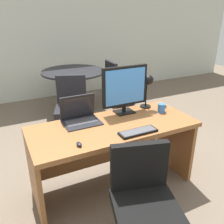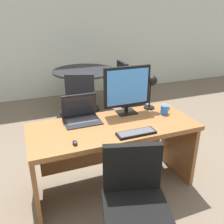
{
  "view_description": "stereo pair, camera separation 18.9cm",
  "coord_description": "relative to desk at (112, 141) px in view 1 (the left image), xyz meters",
  "views": [
    {
      "loc": [
        -0.94,
        -1.86,
        1.75
      ],
      "look_at": [
        0.0,
        0.03,
        0.85
      ],
      "focal_mm": 38.74,
      "sensor_mm": 36.0,
      "label": 1
    },
    {
      "loc": [
        -0.77,
        -1.94,
        1.75
      ],
      "look_at": [
        0.0,
        0.03,
        0.85
      ],
      "focal_mm": 38.74,
      "sensor_mm": 36.0,
      "label": 2
    }
  ],
  "objects": [
    {
      "name": "monitor",
      "position": [
        0.24,
        0.18,
        0.48
      ],
      "size": [
        0.5,
        0.16,
        0.5
      ],
      "color": "black",
      "rests_on": "desk"
    },
    {
      "name": "office_chair",
      "position": [
        -0.13,
        -0.8,
        -0.17
      ],
      "size": [
        0.57,
        0.58,
        0.86
      ],
      "color": "black",
      "rests_on": "ground"
    },
    {
      "name": "keyboard",
      "position": [
        0.12,
        -0.29,
        0.21
      ],
      "size": [
        0.36,
        0.12,
        0.02
      ],
      "color": "black",
      "rests_on": "desk"
    },
    {
      "name": "coffee_mug",
      "position": [
        0.6,
        0.01,
        0.25
      ],
      "size": [
        0.1,
        0.08,
        0.1
      ],
      "color": "blue",
      "rests_on": "desk"
    },
    {
      "name": "back_wall",
      "position": [
        0.0,
        3.21,
        0.87
      ],
      "size": [
        10.0,
        0.1,
        2.8
      ],
      "primitive_type": "cube",
      "color": "silver",
      "rests_on": "ground"
    },
    {
      "name": "meeting_chair_near",
      "position": [
        -0.01,
        1.31,
        -0.18
      ],
      "size": [
        0.59,
        0.61,
        0.87
      ],
      "color": "black",
      "rests_on": "ground"
    },
    {
      "name": "laptop",
      "position": [
        -0.26,
        0.19,
        0.28
      ],
      "size": [
        0.35,
        0.27,
        0.26
      ],
      "color": "black",
      "rests_on": "desk"
    },
    {
      "name": "meeting_chair_far",
      "position": [
        1.2,
        2.12,
        -0.18
      ],
      "size": [
        0.56,
        0.56,
        0.86
      ],
      "color": "black",
      "rests_on": "ground"
    },
    {
      "name": "meeting_table",
      "position": [
        0.31,
        2.14,
        0.04
      ],
      "size": [
        1.12,
        1.12,
        0.76
      ],
      "color": "black",
      "rests_on": "ground"
    },
    {
      "name": "mouse",
      "position": [
        -0.43,
        -0.27,
        0.21
      ],
      "size": [
        0.04,
        0.07,
        0.03
      ],
      "color": "black",
      "rests_on": "desk"
    },
    {
      "name": "desk_lamp",
      "position": [
        0.53,
        0.18,
        0.47
      ],
      "size": [
        0.12,
        0.14,
        0.38
      ],
      "color": "black",
      "rests_on": "desk"
    },
    {
      "name": "ground",
      "position": [
        0.0,
        1.46,
        -0.53
      ],
      "size": [
        12.0,
        12.0,
        0.0
      ],
      "primitive_type": "plane",
      "color": "#6B5B4C"
    },
    {
      "name": "desk",
      "position": [
        0.0,
        0.0,
        0.0
      ],
      "size": [
        1.61,
        0.68,
        0.73
      ],
      "color": "brown",
      "rests_on": "ground"
    }
  ]
}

